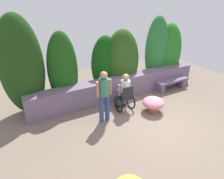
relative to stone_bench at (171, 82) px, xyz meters
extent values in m
plane|color=#746356|center=(-2.24, -1.67, -0.29)|extent=(11.53, 11.53, 0.00)
cube|color=slate|center=(-2.24, 0.42, 0.12)|extent=(6.92, 0.53, 0.80)
ellipsoid|color=#1D4015|center=(-5.48, 1.01, 1.31)|extent=(1.36, 0.95, 3.18)
ellipsoid|color=#1A4A14|center=(-4.23, 0.92, 1.01)|extent=(1.04, 0.73, 2.60)
ellipsoid|color=#10420E|center=(-2.49, 1.13, 0.85)|extent=(1.16, 0.82, 2.26)
ellipsoid|color=#244715|center=(-1.85, 0.95, 0.95)|extent=(1.43, 1.00, 2.47)
ellipsoid|color=#2A7435|center=(-0.07, 0.99, 1.15)|extent=(1.10, 0.77, 2.87)
ellipsoid|color=#267421|center=(0.59, 0.95, 0.99)|extent=(1.28, 0.89, 2.54)
cube|color=slate|center=(-0.59, 0.00, -0.12)|extent=(0.20, 0.39, 0.34)
cube|color=slate|center=(0.59, 0.00, -0.12)|extent=(0.20, 0.39, 0.34)
cube|color=slate|center=(0.00, 0.00, 0.10)|extent=(1.54, 0.46, 0.09)
cube|color=black|center=(-2.63, -0.52, 0.21)|extent=(0.40, 0.40, 0.06)
cube|color=black|center=(-2.63, -0.70, 0.44)|extent=(0.40, 0.04, 0.40)
cube|color=black|center=(-2.63, -0.20, -0.19)|extent=(0.28, 0.12, 0.03)
torus|color=black|center=(-2.87, -0.52, -0.01)|extent=(0.05, 0.56, 0.56)
torus|color=black|center=(-2.39, -0.52, -0.01)|extent=(0.05, 0.56, 0.56)
cylinder|color=black|center=(-2.77, -0.27, -0.24)|extent=(0.03, 0.10, 0.10)
cylinder|color=black|center=(-2.49, -0.27, -0.24)|extent=(0.03, 0.10, 0.10)
cube|color=#3D5168|center=(-2.63, -0.42, 0.32)|extent=(0.30, 0.40, 0.16)
cube|color=#3D5168|center=(-2.63, -0.22, -0.02)|extent=(0.26, 0.14, 0.43)
cylinder|color=silver|center=(-2.63, -0.54, 0.57)|extent=(0.30, 0.30, 0.50)
cylinder|color=#9E835B|center=(-2.82, -0.48, 0.49)|extent=(0.08, 0.08, 0.40)
cylinder|color=#9E835B|center=(-2.44, -0.48, 0.49)|extent=(0.08, 0.08, 0.40)
sphere|color=#9E835B|center=(-2.63, -0.54, 0.93)|extent=(0.22, 0.22, 0.22)
cylinder|color=navy|center=(-3.63, -0.77, 0.16)|extent=(0.14, 0.14, 0.89)
cylinder|color=navy|center=(-3.43, -0.77, 0.16)|extent=(0.14, 0.14, 0.89)
cylinder|color=#357256|center=(-3.53, -0.77, 0.88)|extent=(0.30, 0.30, 0.53)
cylinder|color=#B0735E|center=(-3.73, -0.77, 0.85)|extent=(0.09, 0.09, 0.48)
cylinder|color=#B0735E|center=(-3.33, -0.77, 0.85)|extent=(0.09, 0.09, 0.48)
sphere|color=#B0735E|center=(-3.53, -0.77, 1.25)|extent=(0.22, 0.22, 0.22)
cylinder|color=#A05336|center=(-1.83, -1.05, -0.17)|extent=(0.39, 0.39, 0.22)
ellipsoid|color=#297B25|center=(-1.83, -1.05, -0.02)|extent=(0.43, 0.43, 0.12)
ellipsoid|color=#D37E8D|center=(-1.83, -1.05, 0.04)|extent=(0.73, 0.73, 0.36)
camera|label=1|loc=(-5.91, -5.52, 3.30)|focal=32.12mm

